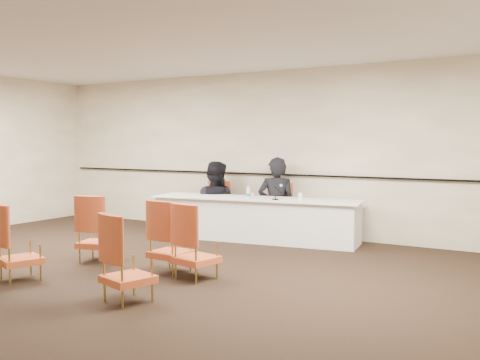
% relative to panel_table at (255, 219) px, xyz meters
% --- Properties ---
extents(floor, '(10.00, 10.00, 0.00)m').
position_rel_panel_table_xyz_m(floor, '(-0.15, -3.19, -0.37)').
color(floor, black).
rests_on(floor, ground).
extents(ceiling, '(10.00, 10.00, 0.00)m').
position_rel_panel_table_xyz_m(ceiling, '(-0.15, -3.19, 2.63)').
color(ceiling, silver).
rests_on(ceiling, ground).
extents(wall_back, '(10.00, 0.04, 3.00)m').
position_rel_panel_table_xyz_m(wall_back, '(-0.15, 0.81, 1.13)').
color(wall_back, '#B3A48D').
rests_on(wall_back, ground).
extents(wall_rail, '(9.80, 0.04, 0.03)m').
position_rel_panel_table_xyz_m(wall_rail, '(-0.15, 0.77, 0.73)').
color(wall_rail, black).
rests_on(wall_rail, wall_back).
extents(panel_table, '(3.74, 1.34, 0.73)m').
position_rel_panel_table_xyz_m(panel_table, '(0.00, 0.00, 0.00)').
color(panel_table, white).
rests_on(panel_table, ground).
extents(panelist_main, '(0.80, 0.67, 1.87)m').
position_rel_panel_table_xyz_m(panelist_main, '(0.13, 0.57, 0.13)').
color(panelist_main, black).
rests_on(panelist_main, ground).
extents(panelist_main_chair, '(0.56, 0.56, 0.95)m').
position_rel_panel_table_xyz_m(panelist_main_chair, '(0.13, 0.57, 0.11)').
color(panelist_main_chair, '#AC4A1E').
rests_on(panelist_main_chair, ground).
extents(panelist_second, '(1.00, 0.85, 1.83)m').
position_rel_panel_table_xyz_m(panelist_second, '(-1.10, 0.40, 0.05)').
color(panelist_second, black).
rests_on(panelist_second, ground).
extents(panelist_second_chair, '(0.56, 0.56, 0.95)m').
position_rel_panel_table_xyz_m(panelist_second_chair, '(-1.10, 0.40, 0.11)').
color(panelist_second_chair, '#AC4A1E').
rests_on(panelist_second_chair, ground).
extents(papers, '(0.32, 0.24, 0.00)m').
position_rel_panel_table_xyz_m(papers, '(0.54, 0.04, 0.37)').
color(papers, white).
rests_on(papers, panel_table).
extents(microphone, '(0.14, 0.21, 0.26)m').
position_rel_panel_table_xyz_m(microphone, '(0.43, -0.09, 0.50)').
color(microphone, black).
rests_on(microphone, panel_table).
extents(water_bottle, '(0.07, 0.07, 0.22)m').
position_rel_panel_table_xyz_m(water_bottle, '(-0.08, -0.11, 0.48)').
color(water_bottle, teal).
rests_on(water_bottle, panel_table).
extents(drinking_glass, '(0.07, 0.07, 0.10)m').
position_rel_panel_table_xyz_m(drinking_glass, '(-0.03, -0.06, 0.42)').
color(drinking_glass, silver).
rests_on(drinking_glass, panel_table).
extents(coffee_cup, '(0.10, 0.10, 0.12)m').
position_rel_panel_table_xyz_m(coffee_cup, '(0.82, 0.05, 0.43)').
color(coffee_cup, white).
rests_on(coffee_cup, panel_table).
extents(aud_chair_front_left, '(0.62, 0.62, 0.95)m').
position_rel_panel_table_xyz_m(aud_chair_front_left, '(-1.14, -2.58, 0.11)').
color(aud_chair_front_left, '#AC4A1E').
rests_on(aud_chair_front_left, ground).
extents(aud_chair_front_mid, '(0.52, 0.52, 0.95)m').
position_rel_panel_table_xyz_m(aud_chair_front_mid, '(0.18, -2.58, 0.11)').
color(aud_chair_front_mid, '#AC4A1E').
rests_on(aud_chair_front_mid, ground).
extents(aud_chair_front_right, '(0.59, 0.59, 0.95)m').
position_rel_panel_table_xyz_m(aud_chair_front_right, '(0.66, -2.70, 0.11)').
color(aud_chair_front_right, '#AC4A1E').
rests_on(aud_chair_front_right, ground).
extents(aud_chair_back_left, '(0.64, 0.64, 0.95)m').
position_rel_panel_table_xyz_m(aud_chair_back_left, '(-1.17, -3.83, 0.11)').
color(aud_chair_back_left, '#AC4A1E').
rests_on(aud_chair_back_left, ground).
extents(aud_chair_back_right, '(0.62, 0.62, 0.95)m').
position_rel_panel_table_xyz_m(aud_chair_back_right, '(0.58, -3.83, 0.11)').
color(aud_chair_back_right, '#AC4A1E').
rests_on(aud_chair_back_right, ground).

